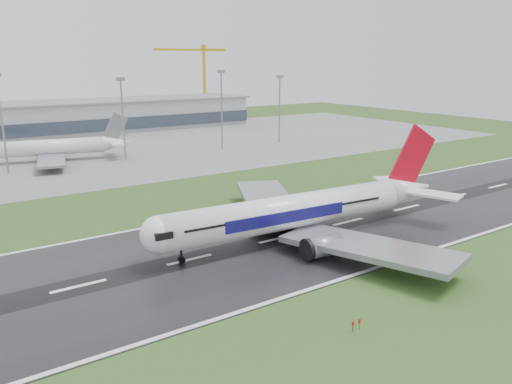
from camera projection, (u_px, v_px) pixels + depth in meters
ground at (190, 260)px, 91.74m from camera, size 520.00×520.00×0.00m
runway at (190, 260)px, 91.73m from camera, size 400.00×45.00×0.10m
apron at (44, 156)px, 192.05m from camera, size 400.00×130.00×0.08m
terminal at (15, 121)px, 238.30m from camera, size 240.00×36.00×15.00m
main_airliner at (308, 189)px, 100.91m from camera, size 74.62×71.54×20.66m
parked_airliner at (49, 139)px, 179.81m from camera, size 65.45×62.56×16.25m
tower_crane at (204, 83)px, 306.32m from camera, size 45.52×7.38×44.88m
runway_sign at (437, 263)px, 89.18m from camera, size 2.30×0.78×1.04m
floodmast_2 at (2, 126)px, 159.45m from camera, size 0.64×0.64×30.66m
floodmast_3 at (123, 121)px, 181.11m from camera, size 0.64×0.64×28.64m
floodmast_4 at (222, 112)px, 203.14m from camera, size 0.64×0.64×30.80m
floodmast_5 at (279, 111)px, 219.30m from camera, size 0.64×0.64×28.23m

